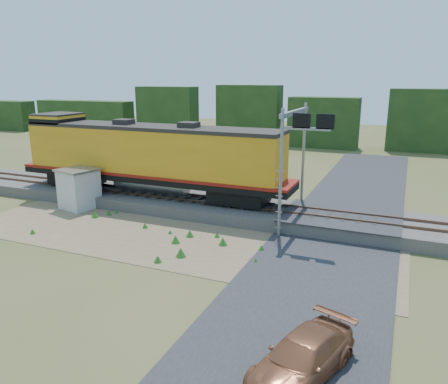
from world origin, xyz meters
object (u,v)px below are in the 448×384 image
at_px(car, 302,358).
at_px(signal_gantry, 298,138).
at_px(shed, 79,188).
at_px(locomotive, 147,155).

bearing_deg(car, signal_gantry, 123.03).
bearing_deg(shed, locomotive, 47.39).
relative_size(shed, signal_gantry, 0.39).
distance_m(locomotive, signal_gantry, 11.25).
height_order(locomotive, shed, locomotive).
xyz_separation_m(shed, car, (18.72, -11.77, -0.78)).
bearing_deg(shed, car, -19.25).
distance_m(locomotive, car, 20.90).
height_order(locomotive, signal_gantry, signal_gantry).
xyz_separation_m(locomotive, signal_gantry, (11.06, -0.68, 1.91)).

